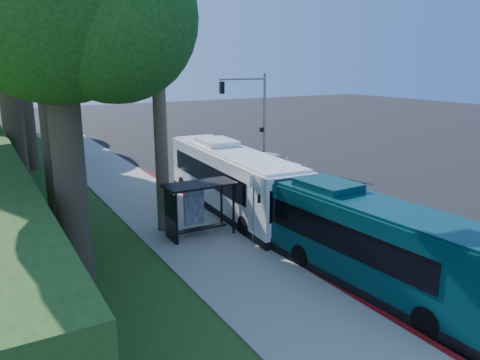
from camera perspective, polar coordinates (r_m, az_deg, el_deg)
ground at (r=27.67m, az=5.74°, el=-2.37°), size 140.00×140.00×0.00m
sidewalk at (r=24.30m, az=-8.46°, el=-4.65°), size 4.50×70.00×0.12m
red_curb at (r=21.86m, az=1.12°, el=-6.66°), size 0.25×30.00×0.13m
grass_verge at (r=27.74m, az=-23.40°, el=-3.38°), size 8.00×70.00×0.06m
bus_shelter at (r=21.27m, az=-5.67°, el=-2.37°), size 3.20×1.51×2.55m
stop_sign_pole at (r=20.21m, az=1.63°, el=-2.37°), size 0.35×0.06×3.17m
traffic_signal_pole at (r=37.12m, az=1.65°, el=8.87°), size 4.10×0.30×7.00m
tree_2 at (r=37.76m, az=-25.42°, el=16.86°), size 8.82×8.40×15.12m
tree_4 at (r=53.68m, az=-26.37°, el=14.75°), size 8.40×8.00×14.14m
tree_5 at (r=61.71m, az=-25.92°, el=13.82°), size 7.35×7.00×12.86m
white_bus at (r=25.17m, az=-1.09°, el=0.20°), size 3.37×12.27×3.61m
teal_bus at (r=17.67m, az=14.39°, el=-6.78°), size 3.05×11.45×3.38m
pickup at (r=32.46m, az=3.85°, el=1.67°), size 3.97×6.48×1.68m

